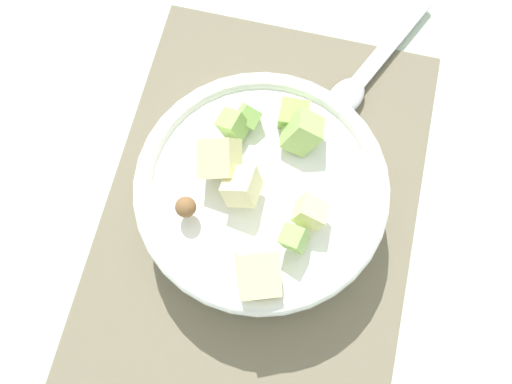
% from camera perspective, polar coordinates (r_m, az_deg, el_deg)
% --- Properties ---
extents(ground_plane, '(2.40, 2.40, 0.00)m').
position_cam_1_polar(ground_plane, '(0.61, 0.49, -1.62)').
color(ground_plane, silver).
extents(placemat, '(0.45, 0.32, 0.01)m').
position_cam_1_polar(placemat, '(0.61, 0.50, -1.54)').
color(placemat, '#756B56').
rests_on(placemat, ground_plane).
extents(salad_bowl, '(0.24, 0.24, 0.12)m').
position_cam_1_polar(salad_bowl, '(0.57, 0.01, -0.33)').
color(salad_bowl, white).
rests_on(salad_bowl, placemat).
extents(serving_spoon, '(0.19, 0.11, 0.01)m').
position_cam_1_polar(serving_spoon, '(0.67, 10.62, 11.28)').
color(serving_spoon, '#B7B7BC').
rests_on(serving_spoon, placemat).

